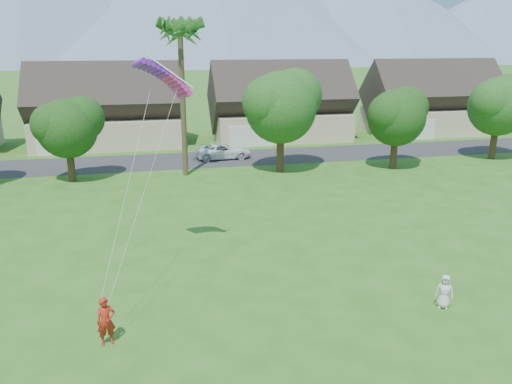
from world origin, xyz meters
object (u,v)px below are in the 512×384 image
object	(u,v)px
kite_flyer	(106,321)
parafoil_kite	(165,75)
watcher	(445,291)
parked_car	(223,151)

from	to	relation	value
kite_flyer	parafoil_kite	bearing A→B (deg)	52.58
watcher	parafoil_kite	bearing A→B (deg)	179.46
kite_flyer	watcher	world-z (taller)	kite_flyer
parked_car	parafoil_kite	bearing A→B (deg)	161.58
parafoil_kite	watcher	bearing A→B (deg)	-48.48
kite_flyer	parked_car	size ratio (longest dim) A/B	0.36
kite_flyer	watcher	xyz separation A→B (m)	(13.51, -0.23, -0.20)
kite_flyer	parked_car	distance (m)	30.70
parked_car	parafoil_kite	world-z (taller)	parafoil_kite
kite_flyer	watcher	distance (m)	13.51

